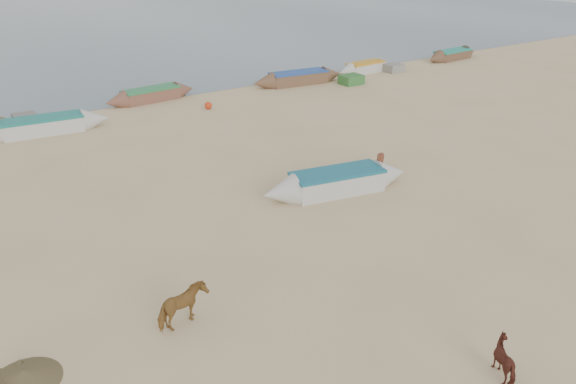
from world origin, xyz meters
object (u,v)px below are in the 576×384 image
object	(u,v)px
calf_right	(509,360)
near_canoe	(337,182)
cow_adult	(182,307)
calf_front	(380,160)

from	to	relation	value
calf_right	near_canoe	world-z (taller)	near_canoe
cow_adult	near_canoe	world-z (taller)	cow_adult
calf_front	calf_right	distance (m)	12.74
cow_adult	calf_front	distance (m)	12.77
calf_front	calf_right	xyz separation A→B (m)	(-6.25, -11.11, -0.03)
cow_adult	calf_right	xyz separation A→B (m)	(5.44, -5.95, -0.13)
calf_front	calf_right	world-z (taller)	calf_front
cow_adult	calf_right	distance (m)	8.06
calf_front	near_canoe	bearing A→B (deg)	-70.91
cow_adult	calf_right	size ratio (longest dim) A/B	1.53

